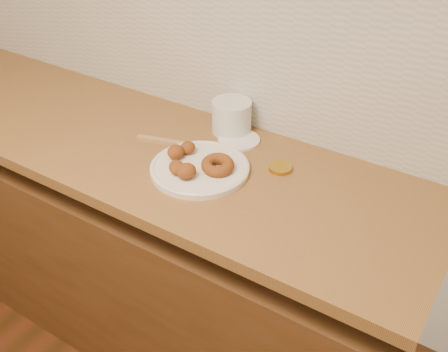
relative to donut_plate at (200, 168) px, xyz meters
The scene contains 11 objects.
wall_back 0.61m from the donut_plate, 55.81° to the left, with size 4.00×0.02×2.70m, color #C3B393.
base_cabinet 0.57m from the donut_plate, ahead, with size 3.60×0.60×0.77m, color brown.
butcher_block 0.42m from the donut_plate, behind, with size 2.30×0.62×0.04m, color olive.
backsplash 0.50m from the donut_plate, 54.87° to the left, with size 3.60×0.02×0.60m, color #BAB7A9.
donut_plate is the anchor object (origin of this frame).
ring_donut 0.06m from the donut_plate, 12.67° to the left, with size 0.10×0.10×0.03m, color brown.
fried_dough_chunks 0.06m from the donut_plate, 146.13° to the right, with size 0.16×0.17×0.05m.
plastic_tub 0.26m from the donut_plate, 100.39° to the left, with size 0.13×0.13×0.11m, color silver.
tub_lid 0.22m from the donut_plate, 87.79° to the left, with size 0.14×0.14×0.01m, color white.
brass_jar_lid 0.24m from the donut_plate, 34.18° to the left, with size 0.07×0.07×0.01m, color #B58822.
wooden_utensil 0.21m from the donut_plate, 161.67° to the left, with size 0.17×0.02×0.01m, color #9E7A49.
Camera 1 is at (0.54, 0.59, 1.79)m, focal length 42.00 mm.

